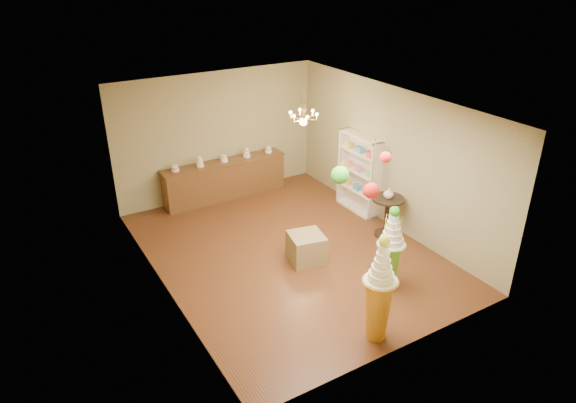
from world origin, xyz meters
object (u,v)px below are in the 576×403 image
sideboard (225,179)px  round_table (387,211)px  pedestal_orange (379,300)px  pedestal_green (390,255)px

sideboard → round_table: (2.10, -3.44, 0.08)m
pedestal_orange → round_table: bearing=46.9°
pedestal_orange → pedestal_green: bearing=41.7°
round_table → sideboard: bearing=121.4°
pedestal_green → sideboard: 4.98m
pedestal_orange → round_table: pedestal_orange is taller
round_table → pedestal_green: bearing=-129.2°
pedestal_green → pedestal_orange: 1.40m
pedestal_orange → round_table: size_ratio=2.07×
pedestal_green → pedestal_orange: pedestal_orange is taller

